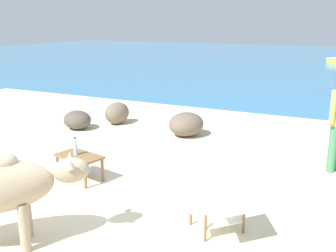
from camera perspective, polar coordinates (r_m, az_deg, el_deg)
The scene contains 8 objects.
sand_beach at distance 5.46m, azimuth -12.72°, elevation -13.06°, with size 18.00×14.00×0.04m, color beige.
water_surface at distance 26.02m, azimuth 19.02°, elevation 8.66°, with size 60.00×36.00×0.03m, color teal.
low_bench_table at distance 6.52m, azimuth -12.81°, elevation -4.75°, with size 0.84×0.59×0.42m.
bottle at distance 6.49m, azimuth -13.35°, elevation -3.10°, with size 0.07×0.07×0.30m.
deck_chair_far at distance 4.81m, azimuth 8.09°, elevation -11.48°, with size 0.92×0.91×0.68m.
shore_rock_large at distance 9.62m, azimuth -13.10°, elevation 0.88°, with size 0.71×0.63×0.44m, color brown.
shore_rock_medium at distance 9.92m, azimuth -7.44°, elevation 1.88°, with size 0.71×0.51×0.54m, color #756651.
shore_rock_small at distance 8.81m, azimuth 2.68°, elevation 0.27°, with size 0.83×0.73×0.54m, color #6B5B4C.
Camera 1 is at (3.09, -3.71, 2.57)m, focal length 41.78 mm.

